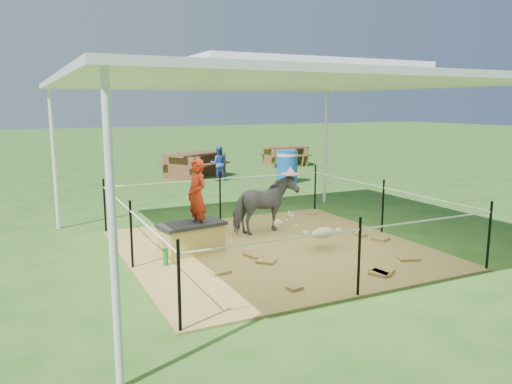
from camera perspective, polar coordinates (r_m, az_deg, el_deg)
name	(u,v)px	position (r m, az deg, el deg)	size (l,w,h in m)	color
ground	(272,249)	(8.15, 1.85, -6.56)	(90.00, 90.00, 0.00)	#2D5919
hay_patch	(272,248)	(8.15, 1.86, -6.46)	(4.60, 4.60, 0.03)	brown
canopy_tent	(273,80)	(7.82, 1.97, 12.70)	(6.30, 6.30, 2.90)	silver
rope_fence	(272,211)	(7.99, 1.88, -2.13)	(4.54, 4.54, 1.00)	black
straw_bale	(192,239)	(7.90, -7.35, -5.36)	(0.95, 0.47, 0.42)	#A0863A
dark_cloth	(191,224)	(7.84, -7.39, -3.69)	(1.01, 0.53, 0.05)	black
woman	(197,189)	(7.76, -6.78, 0.29)	(0.42, 0.27, 1.14)	#B12711
green_bottle	(166,256)	(7.36, -10.30, -7.25)	(0.07, 0.07, 0.26)	#1C7F28
pony	(265,205)	(8.93, 1.02, -1.49)	(0.55, 1.22, 1.03)	#47474C
pink_hat	(265,172)	(8.83, 1.03, 2.25)	(0.32, 0.32, 0.15)	pink
foal	(323,231)	(8.09, 7.65, -4.44)	(1.03, 0.57, 0.57)	#C8B492
trash_barrel	(287,167)	(14.94, 3.57, 2.92)	(0.62, 0.62, 0.96)	blue
picnic_table_near	(195,165)	(16.06, -7.02, 3.05)	(1.90, 1.37, 0.79)	#54301C
picnic_table_far	(285,156)	(19.20, 3.33, 4.13)	(1.72, 1.24, 0.72)	#51321C
distant_person	(219,163)	(15.41, -4.29, 3.28)	(0.51, 0.40, 1.05)	#2D52AC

